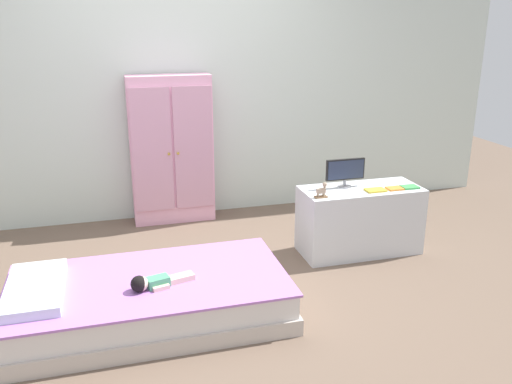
{
  "coord_description": "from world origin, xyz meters",
  "views": [
    {
      "loc": [
        -0.61,
        -3.31,
        1.8
      ],
      "look_at": [
        0.41,
        0.31,
        0.57
      ],
      "focal_mm": 37.59,
      "sensor_mm": 36.0,
      "label": 1
    }
  ],
  "objects_px": {
    "doll": "(151,282)",
    "book_yellow": "(375,190)",
    "rocking_horse_toy": "(322,190)",
    "book_green": "(410,187)",
    "bed": "(150,299)",
    "wardrobe": "(172,150)",
    "tv_stand": "(360,220)",
    "tv_monitor": "(345,171)",
    "book_orange": "(395,188)"
  },
  "relations": [
    {
      "from": "book_yellow",
      "to": "book_green",
      "type": "xyz_separation_m",
      "value": [
        0.3,
        0.0,
        -0.0
      ]
    },
    {
      "from": "wardrobe",
      "to": "tv_monitor",
      "type": "distance_m",
      "value": 1.6
    },
    {
      "from": "tv_stand",
      "to": "book_green",
      "type": "distance_m",
      "value": 0.47
    },
    {
      "from": "tv_monitor",
      "to": "book_green",
      "type": "xyz_separation_m",
      "value": [
        0.48,
        -0.16,
        -0.13
      ]
    },
    {
      "from": "rocking_horse_toy",
      "to": "book_green",
      "type": "height_order",
      "value": "rocking_horse_toy"
    },
    {
      "from": "bed",
      "to": "rocking_horse_toy",
      "type": "distance_m",
      "value": 1.47
    },
    {
      "from": "wardrobe",
      "to": "book_green",
      "type": "distance_m",
      "value": 2.09
    },
    {
      "from": "doll",
      "to": "wardrobe",
      "type": "height_order",
      "value": "wardrobe"
    },
    {
      "from": "doll",
      "to": "book_yellow",
      "type": "xyz_separation_m",
      "value": [
        1.77,
        0.61,
        0.23
      ]
    },
    {
      "from": "tv_stand",
      "to": "rocking_horse_toy",
      "type": "bearing_deg",
      "value": -161.79
    },
    {
      "from": "bed",
      "to": "tv_stand",
      "type": "height_order",
      "value": "tv_stand"
    },
    {
      "from": "doll",
      "to": "book_orange",
      "type": "xyz_separation_m",
      "value": [
        1.93,
        0.61,
        0.23
      ]
    },
    {
      "from": "wardrobe",
      "to": "book_green",
      "type": "bearing_deg",
      "value": -35.23
    },
    {
      "from": "wardrobe",
      "to": "rocking_horse_toy",
      "type": "relative_size",
      "value": 11.4
    },
    {
      "from": "book_yellow",
      "to": "tv_monitor",
      "type": "bearing_deg",
      "value": 138.73
    },
    {
      "from": "book_yellow",
      "to": "book_orange",
      "type": "xyz_separation_m",
      "value": [
        0.16,
        0.0,
        -0.0
      ]
    },
    {
      "from": "tv_stand",
      "to": "doll",
      "type": "bearing_deg",
      "value": -157.5
    },
    {
      "from": "tv_monitor",
      "to": "book_orange",
      "type": "relative_size",
      "value": 2.64
    },
    {
      "from": "bed",
      "to": "doll",
      "type": "relative_size",
      "value": 4.37
    },
    {
      "from": "doll",
      "to": "wardrobe",
      "type": "distance_m",
      "value": 1.88
    },
    {
      "from": "tv_monitor",
      "to": "book_green",
      "type": "relative_size",
      "value": 2.43
    },
    {
      "from": "bed",
      "to": "doll",
      "type": "bearing_deg",
      "value": -87.72
    },
    {
      "from": "rocking_horse_toy",
      "to": "wardrobe",
      "type": "bearing_deg",
      "value": 127.49
    },
    {
      "from": "bed",
      "to": "book_orange",
      "type": "bearing_deg",
      "value": 14.32
    },
    {
      "from": "bed",
      "to": "book_yellow",
      "type": "distance_m",
      "value": 1.89
    },
    {
      "from": "bed",
      "to": "wardrobe",
      "type": "distance_m",
      "value": 1.82
    },
    {
      "from": "bed",
      "to": "book_yellow",
      "type": "relative_size",
      "value": 11.15
    },
    {
      "from": "tv_monitor",
      "to": "tv_stand",
      "type": "bearing_deg",
      "value": -31.49
    },
    {
      "from": "doll",
      "to": "book_yellow",
      "type": "height_order",
      "value": "book_yellow"
    },
    {
      "from": "doll",
      "to": "book_green",
      "type": "height_order",
      "value": "book_green"
    },
    {
      "from": "book_orange",
      "to": "book_green",
      "type": "xyz_separation_m",
      "value": [
        0.13,
        0.0,
        0.0
      ]
    },
    {
      "from": "tv_monitor",
      "to": "book_yellow",
      "type": "height_order",
      "value": "tv_monitor"
    },
    {
      "from": "tv_monitor",
      "to": "book_yellow",
      "type": "distance_m",
      "value": 0.28
    },
    {
      "from": "bed",
      "to": "wardrobe",
      "type": "relative_size",
      "value": 1.28
    },
    {
      "from": "tv_monitor",
      "to": "book_yellow",
      "type": "xyz_separation_m",
      "value": [
        0.18,
        -0.16,
        -0.13
      ]
    },
    {
      "from": "doll",
      "to": "book_orange",
      "type": "distance_m",
      "value": 2.04
    },
    {
      "from": "bed",
      "to": "tv_stand",
      "type": "distance_m",
      "value": 1.81
    },
    {
      "from": "bed",
      "to": "wardrobe",
      "type": "xyz_separation_m",
      "value": [
        0.37,
        1.7,
        0.53
      ]
    },
    {
      "from": "doll",
      "to": "book_green",
      "type": "xyz_separation_m",
      "value": [
        2.07,
        0.61,
        0.23
      ]
    },
    {
      "from": "doll",
      "to": "tv_monitor",
      "type": "relative_size",
      "value": 1.23
    },
    {
      "from": "wardrobe",
      "to": "book_yellow",
      "type": "distance_m",
      "value": 1.85
    },
    {
      "from": "tv_stand",
      "to": "wardrobe",
      "type": "bearing_deg",
      "value": 140.26
    },
    {
      "from": "tv_monitor",
      "to": "book_orange",
      "type": "xyz_separation_m",
      "value": [
        0.35,
        -0.16,
        -0.13
      ]
    },
    {
      "from": "book_orange",
      "to": "rocking_horse_toy",
      "type": "bearing_deg",
      "value": -176.8
    },
    {
      "from": "doll",
      "to": "tv_monitor",
      "type": "distance_m",
      "value": 1.8
    },
    {
      "from": "tv_stand",
      "to": "book_green",
      "type": "xyz_separation_m",
      "value": [
        0.37,
        -0.09,
        0.27
      ]
    },
    {
      "from": "wardrobe",
      "to": "tv_stand",
      "type": "distance_m",
      "value": 1.78
    },
    {
      "from": "bed",
      "to": "rocking_horse_toy",
      "type": "height_order",
      "value": "rocking_horse_toy"
    },
    {
      "from": "tv_stand",
      "to": "book_green",
      "type": "bearing_deg",
      "value": -14.1
    },
    {
      "from": "book_green",
      "to": "bed",
      "type": "bearing_deg",
      "value": -166.56
    }
  ]
}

